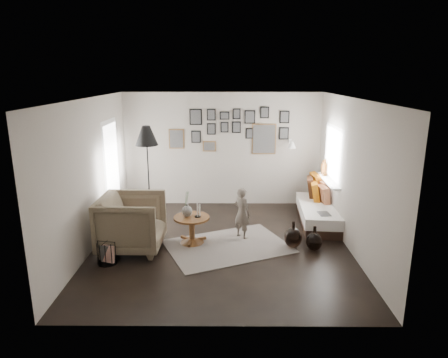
{
  "coord_description": "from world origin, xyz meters",
  "views": [
    {
      "loc": [
        0.1,
        -6.66,
        2.99
      ],
      "look_at": [
        0.05,
        0.5,
        1.1
      ],
      "focal_mm": 32.0,
      "sensor_mm": 36.0,
      "label": 1
    }
  ],
  "objects_px": {
    "demijohn_small": "(314,241)",
    "demijohn_large": "(293,237)",
    "armchair": "(132,223)",
    "magazine_basket": "(107,253)",
    "vase": "(187,209)",
    "floor_lamp": "(147,139)",
    "pedestal_table": "(192,231)",
    "child": "(242,213)",
    "daybed": "(319,210)"
  },
  "relations": [
    {
      "from": "pedestal_table",
      "to": "vase",
      "type": "distance_m",
      "value": 0.42
    },
    {
      "from": "vase",
      "to": "child",
      "type": "relative_size",
      "value": 0.47
    },
    {
      "from": "daybed",
      "to": "child",
      "type": "relative_size",
      "value": 1.93
    },
    {
      "from": "floor_lamp",
      "to": "pedestal_table",
      "type": "bearing_deg",
      "value": -51.67
    },
    {
      "from": "magazine_basket",
      "to": "demijohn_small",
      "type": "height_order",
      "value": "demijohn_small"
    },
    {
      "from": "armchair",
      "to": "magazine_basket",
      "type": "bearing_deg",
      "value": 151.83
    },
    {
      "from": "vase",
      "to": "demijohn_small",
      "type": "xyz_separation_m",
      "value": [
        2.23,
        -0.32,
        -0.48
      ]
    },
    {
      "from": "demijohn_large",
      "to": "child",
      "type": "relative_size",
      "value": 0.5
    },
    {
      "from": "vase",
      "to": "armchair",
      "type": "relative_size",
      "value": 0.43
    },
    {
      "from": "vase",
      "to": "floor_lamp",
      "type": "bearing_deg",
      "value": 126.45
    },
    {
      "from": "pedestal_table",
      "to": "daybed",
      "type": "relative_size",
      "value": 0.34
    },
    {
      "from": "floor_lamp",
      "to": "magazine_basket",
      "type": "height_order",
      "value": "floor_lamp"
    },
    {
      "from": "child",
      "to": "demijohn_small",
      "type": "bearing_deg",
      "value": -161.54
    },
    {
      "from": "demijohn_large",
      "to": "demijohn_small",
      "type": "distance_m",
      "value": 0.37
    },
    {
      "from": "daybed",
      "to": "magazine_basket",
      "type": "distance_m",
      "value": 4.28
    },
    {
      "from": "demijohn_large",
      "to": "demijohn_small",
      "type": "relative_size",
      "value": 1.1
    },
    {
      "from": "daybed",
      "to": "magazine_basket",
      "type": "height_order",
      "value": "daybed"
    },
    {
      "from": "demijohn_large",
      "to": "child",
      "type": "distance_m",
      "value": 1.04
    },
    {
      "from": "pedestal_table",
      "to": "magazine_basket",
      "type": "height_order",
      "value": "pedestal_table"
    },
    {
      "from": "demijohn_large",
      "to": "demijohn_small",
      "type": "xyz_separation_m",
      "value": [
        0.35,
        -0.12,
        -0.02
      ]
    },
    {
      "from": "floor_lamp",
      "to": "child",
      "type": "distance_m",
      "value": 2.48
    },
    {
      "from": "armchair",
      "to": "demijohn_small",
      "type": "relative_size",
      "value": 2.45
    },
    {
      "from": "floor_lamp",
      "to": "magazine_basket",
      "type": "bearing_deg",
      "value": -98.73
    },
    {
      "from": "vase",
      "to": "magazine_basket",
      "type": "relative_size",
      "value": 1.22
    },
    {
      "from": "pedestal_table",
      "to": "daybed",
      "type": "bearing_deg",
      "value": 22.92
    },
    {
      "from": "floor_lamp",
      "to": "demijohn_small",
      "type": "xyz_separation_m",
      "value": [
        3.15,
        -1.56,
        -1.54
      ]
    },
    {
      "from": "floor_lamp",
      "to": "vase",
      "type": "bearing_deg",
      "value": -53.55
    },
    {
      "from": "magazine_basket",
      "to": "demijohn_small",
      "type": "relative_size",
      "value": 0.85
    },
    {
      "from": "daybed",
      "to": "demijohn_large",
      "type": "height_order",
      "value": "daybed"
    },
    {
      "from": "pedestal_table",
      "to": "daybed",
      "type": "height_order",
      "value": "daybed"
    },
    {
      "from": "daybed",
      "to": "demijohn_large",
      "type": "bearing_deg",
      "value": -115.99
    },
    {
      "from": "armchair",
      "to": "demijohn_small",
      "type": "distance_m",
      "value": 3.18
    },
    {
      "from": "daybed",
      "to": "armchair",
      "type": "distance_m",
      "value": 3.79
    },
    {
      "from": "daybed",
      "to": "floor_lamp",
      "type": "bearing_deg",
      "value": -178.83
    },
    {
      "from": "vase",
      "to": "demijohn_large",
      "type": "relative_size",
      "value": 0.95
    },
    {
      "from": "demijohn_large",
      "to": "child",
      "type": "bearing_deg",
      "value": 153.56
    },
    {
      "from": "pedestal_table",
      "to": "floor_lamp",
      "type": "height_order",
      "value": "floor_lamp"
    },
    {
      "from": "armchair",
      "to": "demijohn_large",
      "type": "relative_size",
      "value": 2.23
    },
    {
      "from": "magazine_basket",
      "to": "child",
      "type": "distance_m",
      "value": 2.49
    },
    {
      "from": "pedestal_table",
      "to": "child",
      "type": "distance_m",
      "value": 0.99
    },
    {
      "from": "daybed",
      "to": "demijohn_large",
      "type": "relative_size",
      "value": 3.88
    },
    {
      "from": "demijohn_small",
      "to": "demijohn_large",
      "type": "bearing_deg",
      "value": 161.08
    },
    {
      "from": "pedestal_table",
      "to": "magazine_basket",
      "type": "relative_size",
      "value": 1.71
    },
    {
      "from": "daybed",
      "to": "magazine_basket",
      "type": "relative_size",
      "value": 5.0
    },
    {
      "from": "pedestal_table",
      "to": "demijohn_small",
      "type": "bearing_deg",
      "value": -7.86
    },
    {
      "from": "armchair",
      "to": "daybed",
      "type": "bearing_deg",
      "value": -68.44
    },
    {
      "from": "armchair",
      "to": "demijohn_large",
      "type": "xyz_separation_m",
      "value": [
        2.82,
        0.09,
        -0.3
      ]
    },
    {
      "from": "pedestal_table",
      "to": "armchair",
      "type": "bearing_deg",
      "value": -165.15
    },
    {
      "from": "pedestal_table",
      "to": "demijohn_small",
      "type": "xyz_separation_m",
      "value": [
        2.15,
        -0.3,
        -0.07
      ]
    },
    {
      "from": "vase",
      "to": "demijohn_small",
      "type": "relative_size",
      "value": 1.04
    }
  ]
}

